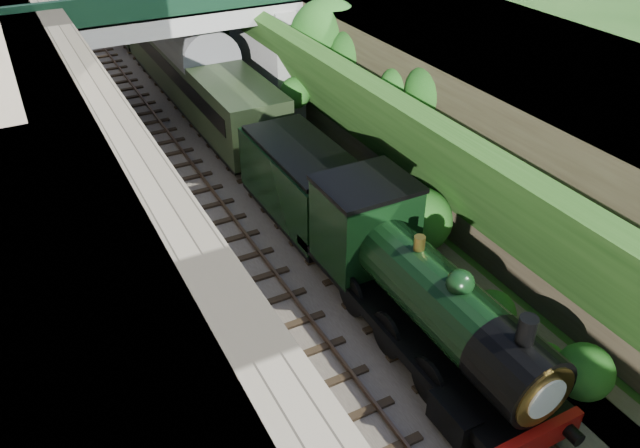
% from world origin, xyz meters
% --- Properties ---
extents(trackbed, '(10.00, 90.00, 0.20)m').
position_xyz_m(trackbed, '(0.00, 20.00, 0.10)').
color(trackbed, '#473F38').
rests_on(trackbed, ground).
extents(retaining_wall, '(1.00, 90.00, 7.00)m').
position_xyz_m(retaining_wall, '(-5.50, 20.00, 3.50)').
color(retaining_wall, '#756B56').
rests_on(retaining_wall, ground).
extents(street_plateau_right, '(8.00, 90.00, 6.25)m').
position_xyz_m(street_plateau_right, '(9.50, 20.00, 3.12)').
color(street_plateau_right, '#262628').
rests_on(street_plateau_right, ground).
extents(embankment_slope, '(4.75, 90.00, 6.55)m').
position_xyz_m(embankment_slope, '(5.02, 19.49, 2.79)').
color(embankment_slope, '#1E4714').
rests_on(embankment_slope, ground).
extents(track_left, '(2.50, 90.00, 0.20)m').
position_xyz_m(track_left, '(-2.00, 20.00, 0.25)').
color(track_left, black).
rests_on(track_left, trackbed).
extents(track_right, '(2.50, 90.00, 0.20)m').
position_xyz_m(track_right, '(1.20, 20.00, 0.25)').
color(track_right, black).
rests_on(track_right, trackbed).
extents(road_bridge, '(16.00, 6.40, 7.25)m').
position_xyz_m(road_bridge, '(0.94, 24.00, 4.08)').
color(road_bridge, gray).
rests_on(road_bridge, ground).
extents(tree, '(3.60, 3.80, 6.60)m').
position_xyz_m(tree, '(5.91, 19.28, 4.65)').
color(tree, black).
rests_on(tree, ground).
extents(locomotive, '(3.10, 10.23, 3.83)m').
position_xyz_m(locomotive, '(1.20, 5.12, 1.89)').
color(locomotive, black).
rests_on(locomotive, trackbed).
extents(tender, '(2.70, 6.00, 3.05)m').
position_xyz_m(tender, '(1.20, 12.49, 1.62)').
color(tender, black).
rests_on(tender, trackbed).
extents(coach_front, '(2.90, 18.00, 3.70)m').
position_xyz_m(coach_front, '(1.20, 25.09, 2.05)').
color(coach_front, black).
rests_on(coach_front, trackbed).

